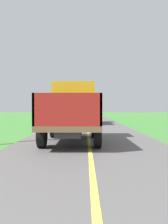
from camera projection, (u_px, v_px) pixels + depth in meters
banana_truck_near at (73, 110)px, 11.88m from camera, size 2.38×5.82×2.80m
banana_truck_far at (85, 109)px, 25.24m from camera, size 2.38×5.81×2.80m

